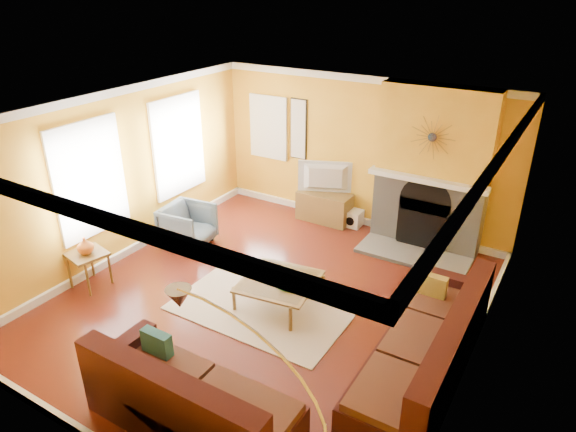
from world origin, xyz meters
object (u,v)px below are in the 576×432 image
Objects in this scene: coffee_table at (279,292)px; side_table at (90,269)px; media_console at (324,207)px; armchair at (188,225)px; sectional_sofa at (310,330)px.

side_table is (-2.64, -1.04, 0.08)m from coffee_table.
media_console is 1.29× the size of armchair.
sectional_sofa reaches higher than media_console.
sectional_sofa is 3.53m from armchair.
coffee_table is 1.82× the size of side_table.
sectional_sofa reaches higher than side_table.
coffee_table is at bearing -113.44° from armchair.
side_table reaches higher than coffee_table.
armchair is (-2.27, 0.70, 0.16)m from coffee_table.
side_table is (-3.57, -0.23, -0.17)m from sectional_sofa.
coffee_table is at bearing 138.99° from sectional_sofa.
armchair is 1.78m from side_table.
coffee_table is 2.83m from media_console.
armchair is (-1.55, -2.04, 0.08)m from media_console.
sectional_sofa is at bearing -121.49° from armchair.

